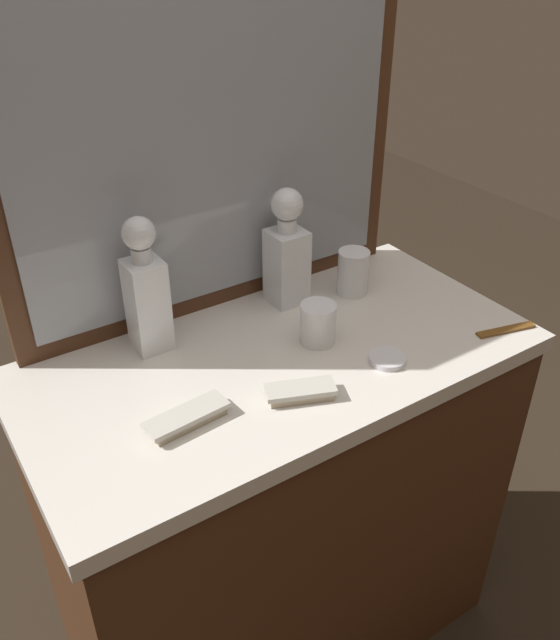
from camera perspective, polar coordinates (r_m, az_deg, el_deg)
ground_plane at (r=2.02m, az=0.00°, el=-24.83°), size 6.00×6.00×0.00m
dresser at (r=1.65m, az=0.00°, el=-16.08°), size 1.05×0.53×0.92m
dresser_mirror at (r=1.37m, az=-5.95°, el=15.46°), size 0.91×0.03×0.76m
crystal_decanter_far_right at (r=1.47m, az=0.59°, el=5.39°), size 0.08×0.08×0.27m
crystal_decanter_front at (r=1.32m, az=-11.45°, el=1.92°), size 0.07×0.07×0.29m
crystal_tumbler_center at (r=1.36m, az=3.30°, el=-0.44°), size 0.07×0.07×0.09m
crystal_tumbler_far_right at (r=1.54m, az=6.32°, el=3.99°), size 0.07×0.07×0.11m
silver_brush_front at (r=1.22m, az=1.75°, el=-6.23°), size 0.14×0.10×0.02m
silver_brush_left at (r=1.17m, az=-8.06°, el=-8.38°), size 0.16×0.06×0.02m
porcelain_dish at (r=1.33m, az=9.26°, el=-3.34°), size 0.07×0.07×0.01m
tortoiseshell_comb at (r=1.49m, az=18.94°, el=-0.81°), size 0.14×0.05×0.01m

